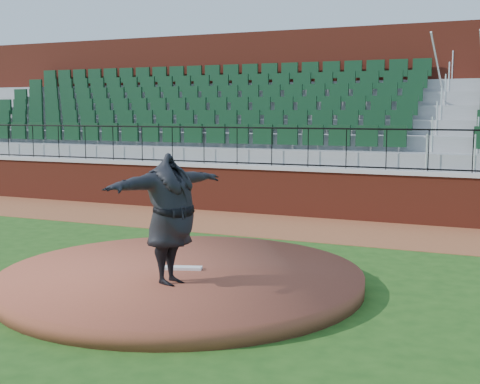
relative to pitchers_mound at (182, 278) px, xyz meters
The scene contains 10 objects.
ground 0.38m from the pitchers_mound, 52.93° to the left, with size 90.00×90.00×0.00m, color #204915.
warning_track 5.69m from the pitchers_mound, 87.85° to the left, with size 34.00×3.20×0.01m, color brown.
field_wall 7.30m from the pitchers_mound, 88.32° to the left, with size 34.00×0.35×1.20m, color maroon.
wall_cap 7.37m from the pitchers_mound, 88.32° to the left, with size 34.00×0.45×0.10m, color #B7B7B7.
wall_railing 7.48m from the pitchers_mound, 88.32° to the left, with size 34.00×0.05×1.00m, color black, non-canonical shape.
seating_stands 10.24m from the pitchers_mound, 88.78° to the left, with size 34.00×5.10×4.60m, color gray, non-canonical shape.
concourse_wall 13.08m from the pitchers_mound, 89.05° to the left, with size 34.00×0.50×5.50m, color maroon.
pitchers_mound is the anchor object (origin of this frame).
pitching_rubber 0.17m from the pitchers_mound, 127.15° to the left, with size 0.66×0.17×0.04m, color white.
pitcher 1.32m from the pitchers_mound, 71.90° to the right, with size 2.33×0.63×1.90m, color black.
Camera 1 is at (4.61, -8.94, 2.73)m, focal length 48.21 mm.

